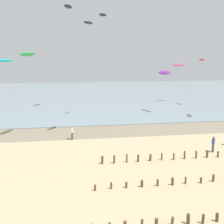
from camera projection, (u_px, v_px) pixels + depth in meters
wet_sand_strip at (78, 133)px, 37.27m from camera, size 120.00×6.35×0.01m
sea at (74, 94)px, 74.27m from camera, size 160.00×70.00×0.10m
groyne_near at (162, 222)px, 16.60m from camera, size 14.60×0.33×0.66m
groyne_mid at (218, 178)px, 22.63m from camera, size 19.58×0.33×0.64m
groyne_far at (178, 156)px, 27.50m from camera, size 15.52×0.33×0.83m
person_mid_beach at (72, 132)px, 33.98m from camera, size 0.35×0.52×1.71m
person_left_flank at (213, 144)px, 29.51m from camera, size 0.42×0.43×1.71m
kite_aloft_0 at (164, 72)px, 49.03m from camera, size 2.14×3.62×0.98m
kite_aloft_1 at (68, 6)px, 50.78m from camera, size 2.11×3.50×0.69m
kite_aloft_2 at (202, 60)px, 55.59m from camera, size 1.00×2.39×0.56m
kite_aloft_3 at (28, 54)px, 33.57m from camera, size 2.20×3.22×0.81m
kite_aloft_5 at (88, 23)px, 34.02m from camera, size 1.67×2.13×0.34m
kite_aloft_6 at (178, 65)px, 60.48m from camera, size 3.20×1.77×0.68m
kite_aloft_7 at (103, 15)px, 43.84m from camera, size 1.83×1.99×0.54m
kite_aloft_9 at (3, 61)px, 52.48m from camera, size 3.59×1.89×0.66m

